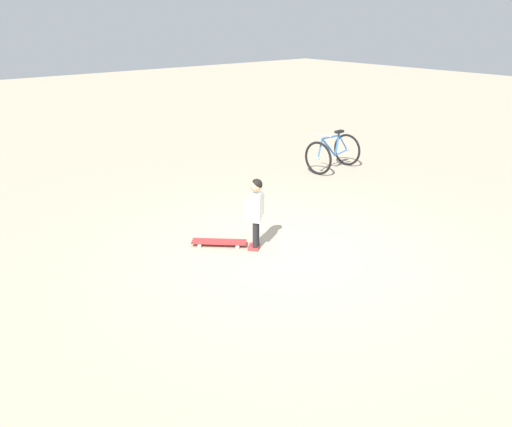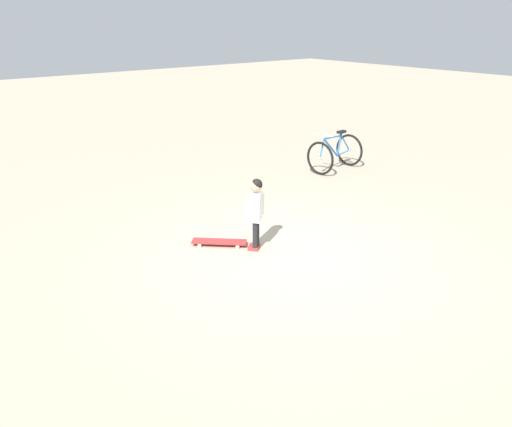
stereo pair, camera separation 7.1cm
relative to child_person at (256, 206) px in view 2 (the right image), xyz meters
The scene contains 4 objects.
ground_plane 0.88m from the child_person, 148.00° to the right, with size 50.00×50.00×0.00m, color tan.
child_person is the anchor object (origin of this frame).
skateboard 0.81m from the child_person, 39.28° to the left, with size 0.69×0.71×0.07m.
bicycle_near 4.38m from the child_person, 62.03° to the right, with size 0.80×1.13×0.85m.
Camera 2 is at (-4.65, 4.46, 3.15)m, focal length 35.37 mm.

